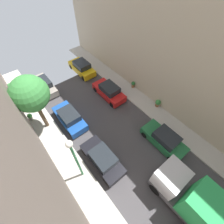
{
  "coord_description": "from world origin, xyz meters",
  "views": [
    {
      "loc": [
        -5.32,
        -0.11,
        13.38
      ],
      "look_at": [
        1.16,
        7.86,
        0.5
      ],
      "focal_mm": 25.38,
      "sensor_mm": 36.0,
      "label": 1
    }
  ],
  "objects_px": {
    "parked_car_left_4": "(44,86)",
    "street_tree_0": "(30,94)",
    "delivery_truck": "(204,211)",
    "lamp_post": "(75,156)",
    "parked_car_left_2": "(103,159)",
    "parked_car_left_3": "(70,118)",
    "potted_plant_3": "(11,87)",
    "potted_plant_2": "(158,103)",
    "parked_car_right_2": "(164,140)",
    "parked_car_right_3": "(109,91)",
    "potted_plant_1": "(133,84)",
    "potted_plant_5": "(30,116)",
    "parked_car_right_4": "(82,68)"
  },
  "relations": [
    {
      "from": "parked_car_left_3",
      "to": "potted_plant_2",
      "type": "height_order",
      "value": "parked_car_left_3"
    },
    {
      "from": "parked_car_left_4",
      "to": "street_tree_0",
      "type": "distance_m",
      "value": 6.65
    },
    {
      "from": "parked_car_left_2",
      "to": "parked_car_right_3",
      "type": "bearing_deg",
      "value": 47.68
    },
    {
      "from": "lamp_post",
      "to": "delivery_truck",
      "type": "bearing_deg",
      "value": -57.72
    },
    {
      "from": "street_tree_0",
      "to": "potted_plant_5",
      "type": "height_order",
      "value": "street_tree_0"
    },
    {
      "from": "parked_car_right_4",
      "to": "potted_plant_3",
      "type": "height_order",
      "value": "parked_car_right_4"
    },
    {
      "from": "parked_car_right_3",
      "to": "parked_car_left_2",
      "type": "bearing_deg",
      "value": -132.32
    },
    {
      "from": "parked_car_right_2",
      "to": "parked_car_right_3",
      "type": "height_order",
      "value": "same"
    },
    {
      "from": "parked_car_right_2",
      "to": "potted_plant_1",
      "type": "bearing_deg",
      "value": 66.94
    },
    {
      "from": "parked_car_left_4",
      "to": "parked_car_right_4",
      "type": "relative_size",
      "value": 1.0
    },
    {
      "from": "parked_car_left_2",
      "to": "parked_car_left_3",
      "type": "height_order",
      "value": "same"
    },
    {
      "from": "parked_car_right_4",
      "to": "lamp_post",
      "type": "height_order",
      "value": "lamp_post"
    },
    {
      "from": "parked_car_right_2",
      "to": "lamp_post",
      "type": "xyz_separation_m",
      "value": [
        -7.3,
        2.27,
        3.04
      ]
    },
    {
      "from": "delivery_truck",
      "to": "parked_car_right_2",
      "type": "bearing_deg",
      "value": 61.67
    },
    {
      "from": "parked_car_right_4",
      "to": "potted_plant_5",
      "type": "xyz_separation_m",
      "value": [
        -8.41,
        -3.47,
        -0.13
      ]
    },
    {
      "from": "parked_car_left_3",
      "to": "parked_car_right_3",
      "type": "xyz_separation_m",
      "value": [
        5.4,
        0.47,
        0.0
      ]
    },
    {
      "from": "parked_car_right_2",
      "to": "parked_car_right_3",
      "type": "distance_m",
      "value": 8.0
    },
    {
      "from": "potted_plant_3",
      "to": "lamp_post",
      "type": "relative_size",
      "value": 0.19
    },
    {
      "from": "delivery_truck",
      "to": "lamp_post",
      "type": "xyz_separation_m",
      "value": [
        -4.6,
        7.28,
        1.97
      ]
    },
    {
      "from": "potted_plant_3",
      "to": "lamp_post",
      "type": "xyz_separation_m",
      "value": [
        1.17,
        -13.63,
        3.02
      ]
    },
    {
      "from": "parked_car_left_3",
      "to": "parked_car_left_4",
      "type": "relative_size",
      "value": 1.0
    },
    {
      "from": "parked_car_left_4",
      "to": "potted_plant_2",
      "type": "bearing_deg",
      "value": -50.69
    },
    {
      "from": "street_tree_0",
      "to": "potted_plant_3",
      "type": "relative_size",
      "value": 5.73
    },
    {
      "from": "parked_car_right_4",
      "to": "lamp_post",
      "type": "xyz_separation_m",
      "value": [
        -7.3,
        -11.51,
        3.04
      ]
    },
    {
      "from": "potted_plant_3",
      "to": "potted_plant_2",
      "type": "bearing_deg",
      "value": -47.54
    },
    {
      "from": "potted_plant_1",
      "to": "lamp_post",
      "type": "distance_m",
      "value": 11.92
    },
    {
      "from": "delivery_truck",
      "to": "lamp_post",
      "type": "distance_m",
      "value": 8.84
    },
    {
      "from": "potted_plant_5",
      "to": "lamp_post",
      "type": "distance_m",
      "value": 8.72
    },
    {
      "from": "street_tree_0",
      "to": "potted_plant_3",
      "type": "xyz_separation_m",
      "value": [
        -1.03,
        7.33,
        -3.78
      ]
    },
    {
      "from": "parked_car_left_2",
      "to": "parked_car_left_3",
      "type": "distance_m",
      "value": 5.46
    },
    {
      "from": "parked_car_right_2",
      "to": "street_tree_0",
      "type": "distance_m",
      "value": 11.97
    },
    {
      "from": "delivery_truck",
      "to": "street_tree_0",
      "type": "bearing_deg",
      "value": 109.26
    },
    {
      "from": "parked_car_right_4",
      "to": "potted_plant_3",
      "type": "bearing_deg",
      "value": 165.98
    },
    {
      "from": "potted_plant_2",
      "to": "lamp_post",
      "type": "bearing_deg",
      "value": -174.14
    },
    {
      "from": "potted_plant_2",
      "to": "lamp_post",
      "type": "distance_m",
      "value": 10.84
    },
    {
      "from": "parked_car_right_3",
      "to": "parked_car_right_4",
      "type": "height_order",
      "value": "same"
    },
    {
      "from": "parked_car_left_3",
      "to": "parked_car_right_2",
      "type": "xyz_separation_m",
      "value": [
        5.4,
        -7.54,
        0.0
      ]
    },
    {
      "from": "parked_car_right_3",
      "to": "parked_car_left_4",
      "type": "bearing_deg",
      "value": 133.82
    },
    {
      "from": "delivery_truck",
      "to": "potted_plant_2",
      "type": "bearing_deg",
      "value": 55.52
    },
    {
      "from": "parked_car_left_2",
      "to": "street_tree_0",
      "type": "distance_m",
      "value": 7.8
    },
    {
      "from": "parked_car_right_2",
      "to": "parked_car_right_4",
      "type": "height_order",
      "value": "same"
    },
    {
      "from": "parked_car_left_3",
      "to": "parked_car_right_3",
      "type": "bearing_deg",
      "value": 4.93
    },
    {
      "from": "lamp_post",
      "to": "potted_plant_5",
      "type": "bearing_deg",
      "value": 97.83
    },
    {
      "from": "parked_car_left_4",
      "to": "potted_plant_5",
      "type": "xyz_separation_m",
      "value": [
        -3.01,
        -3.31,
        -0.13
      ]
    },
    {
      "from": "parked_car_right_3",
      "to": "potted_plant_2",
      "type": "relative_size",
      "value": 4.81
    },
    {
      "from": "delivery_truck",
      "to": "potted_plant_2",
      "type": "distance_m",
      "value": 10.18
    },
    {
      "from": "parked_car_right_3",
      "to": "potted_plant_3",
      "type": "relative_size",
      "value": 4.06
    },
    {
      "from": "lamp_post",
      "to": "parked_car_right_2",
      "type": "bearing_deg",
      "value": -17.29
    },
    {
      "from": "parked_car_right_2",
      "to": "delivery_truck",
      "type": "height_order",
      "value": "delivery_truck"
    },
    {
      "from": "parked_car_left_3",
      "to": "parked_car_right_2",
      "type": "distance_m",
      "value": 9.27
    }
  ]
}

